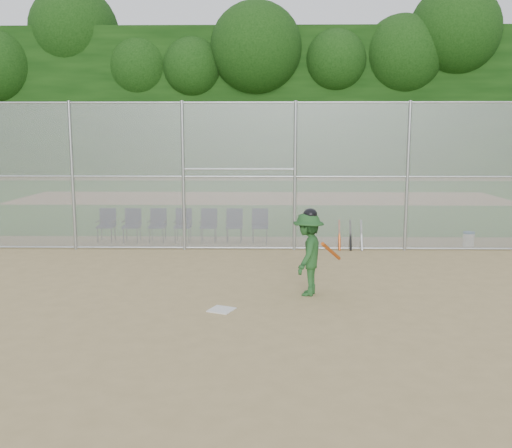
{
  "coord_description": "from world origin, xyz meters",
  "views": [
    {
      "loc": [
        0.23,
        -10.28,
        3.09
      ],
      "look_at": [
        0.0,
        2.5,
        1.1
      ],
      "focal_mm": 40.0,
      "sensor_mm": 36.0,
      "label": 1
    }
  ],
  "objects_px": {
    "batter_at_plate": "(308,253)",
    "chair_0": "(106,225)",
    "home_plate": "(222,310)",
    "water_cooler": "(469,239)"
  },
  "relations": [
    {
      "from": "home_plate",
      "to": "batter_at_plate",
      "type": "relative_size",
      "value": 0.24
    },
    {
      "from": "water_cooler",
      "to": "home_plate",
      "type": "bearing_deg",
      "value": -136.88
    },
    {
      "from": "home_plate",
      "to": "chair_0",
      "type": "bearing_deg",
      "value": 120.54
    },
    {
      "from": "home_plate",
      "to": "water_cooler",
      "type": "relative_size",
      "value": 0.99
    },
    {
      "from": "batter_at_plate",
      "to": "chair_0",
      "type": "height_order",
      "value": "batter_at_plate"
    },
    {
      "from": "home_plate",
      "to": "chair_0",
      "type": "height_order",
      "value": "chair_0"
    },
    {
      "from": "batter_at_plate",
      "to": "chair_0",
      "type": "bearing_deg",
      "value": 134.7
    },
    {
      "from": "water_cooler",
      "to": "batter_at_plate",
      "type": "bearing_deg",
      "value": -134.14
    },
    {
      "from": "home_plate",
      "to": "chair_0",
      "type": "relative_size",
      "value": 0.42
    },
    {
      "from": "home_plate",
      "to": "water_cooler",
      "type": "distance_m",
      "value": 8.91
    }
  ]
}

